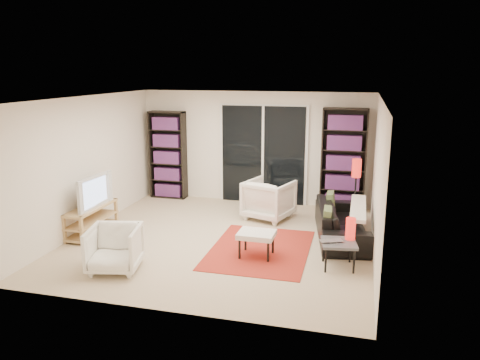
# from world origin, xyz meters

# --- Properties ---
(floor) EXTENTS (5.00, 5.00, 0.00)m
(floor) POSITION_xyz_m (0.00, 0.00, 0.00)
(floor) COLOR beige
(floor) RESTS_ON ground
(wall_back) EXTENTS (5.00, 0.02, 2.40)m
(wall_back) POSITION_xyz_m (0.00, 2.50, 1.20)
(wall_back) COLOR white
(wall_back) RESTS_ON ground
(wall_front) EXTENTS (5.00, 0.02, 2.40)m
(wall_front) POSITION_xyz_m (0.00, -2.50, 1.20)
(wall_front) COLOR white
(wall_front) RESTS_ON ground
(wall_left) EXTENTS (0.02, 5.00, 2.40)m
(wall_left) POSITION_xyz_m (-2.50, 0.00, 1.20)
(wall_left) COLOR white
(wall_left) RESTS_ON ground
(wall_right) EXTENTS (0.02, 5.00, 2.40)m
(wall_right) POSITION_xyz_m (2.50, 0.00, 1.20)
(wall_right) COLOR white
(wall_right) RESTS_ON ground
(ceiling) EXTENTS (5.00, 5.00, 0.02)m
(ceiling) POSITION_xyz_m (0.00, 0.00, 2.40)
(ceiling) COLOR white
(ceiling) RESTS_ON wall_back
(sliding_door) EXTENTS (1.92, 0.08, 2.16)m
(sliding_door) POSITION_xyz_m (0.20, 2.46, 1.05)
(sliding_door) COLOR white
(sliding_door) RESTS_ON ground
(bookshelf_left) EXTENTS (0.80, 0.30, 1.95)m
(bookshelf_left) POSITION_xyz_m (-1.95, 2.33, 0.98)
(bookshelf_left) COLOR black
(bookshelf_left) RESTS_ON ground
(bookshelf_right) EXTENTS (0.90, 0.30, 2.10)m
(bookshelf_right) POSITION_xyz_m (1.90, 2.33, 1.05)
(bookshelf_right) COLOR black
(bookshelf_right) RESTS_ON ground
(tv_stand) EXTENTS (0.39, 1.21, 0.50)m
(tv_stand) POSITION_xyz_m (-2.32, -0.27, 0.26)
(tv_stand) COLOR tan
(tv_stand) RESTS_ON floor
(tv) EXTENTS (0.17, 0.99, 0.57)m
(tv) POSITION_xyz_m (-2.30, -0.27, 0.78)
(tv) COLOR black
(tv) RESTS_ON tv_stand
(rug) EXTENTS (1.57, 2.12, 0.01)m
(rug) POSITION_xyz_m (0.74, -0.27, 0.01)
(rug) COLOR #AA291C
(rug) RESTS_ON floor
(sofa) EXTENTS (1.07, 2.08, 0.58)m
(sofa) POSITION_xyz_m (1.97, 0.62, 0.29)
(sofa) COLOR black
(sofa) RESTS_ON floor
(armchair_back) EXTENTS (1.04, 1.06, 0.77)m
(armchair_back) POSITION_xyz_m (0.55, 1.37, 0.38)
(armchair_back) COLOR white
(armchair_back) RESTS_ON floor
(armchair_front) EXTENTS (0.85, 0.86, 0.66)m
(armchair_front) POSITION_xyz_m (-1.14, -1.58, 0.33)
(armchair_front) COLOR white
(armchair_front) RESTS_ON floor
(ottoman) EXTENTS (0.57, 0.46, 0.40)m
(ottoman) POSITION_xyz_m (0.74, -0.56, 0.35)
(ottoman) COLOR white
(ottoman) RESTS_ON floor
(side_table) EXTENTS (0.57, 0.57, 0.40)m
(side_table) POSITION_xyz_m (1.99, -0.66, 0.36)
(side_table) COLOR #49494E
(side_table) RESTS_ON floor
(laptop) EXTENTS (0.39, 0.33, 0.03)m
(laptop) POSITION_xyz_m (1.90, -0.74, 0.41)
(laptop) COLOR silver
(laptop) RESTS_ON side_table
(table_lamp) EXTENTS (0.14, 0.14, 0.33)m
(table_lamp) POSITION_xyz_m (2.15, -0.51, 0.56)
(table_lamp) COLOR red
(table_lamp) RESTS_ON side_table
(floor_lamp) EXTENTS (0.19, 0.19, 1.25)m
(floor_lamp) POSITION_xyz_m (2.17, 1.40, 0.94)
(floor_lamp) COLOR black
(floor_lamp) RESTS_ON floor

